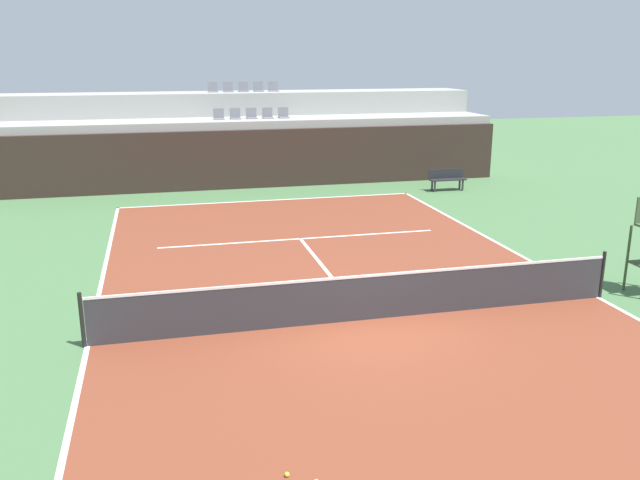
{
  "coord_description": "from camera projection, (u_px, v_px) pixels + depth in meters",
  "views": [
    {
      "loc": [
        -3.94,
        -12.09,
        5.25
      ],
      "look_at": [
        -0.48,
        2.0,
        1.2
      ],
      "focal_mm": 37.22,
      "sensor_mm": 36.0,
      "label": 1
    }
  ],
  "objects": [
    {
      "name": "seating_row_lower",
      "position": [
        252.0,
        116.0,
        27.89
      ],
      "size": [
        3.18,
        0.44,
        0.44
      ],
      "color": "slate",
      "rests_on": "stands_tier_lower"
    },
    {
      "name": "stands_tier_lower",
      "position": [
        253.0,
        151.0,
        28.19
      ],
      "size": [
        20.75,
        2.4,
        2.68
      ],
      "primitive_type": "cube",
      "color": "#9E9E99",
      "rests_on": "ground_plane"
    },
    {
      "name": "centre_service_line",
      "position": [
        327.0,
        272.0,
        16.61
      ],
      "size": [
        0.1,
        6.4,
        0.0
      ],
      "primitive_type": "cube",
      "color": "white",
      "rests_on": "court_surface"
    },
    {
      "name": "seating_row_upper",
      "position": [
        244.0,
        89.0,
        29.87
      ],
      "size": [
        3.18,
        0.44,
        0.44
      ],
      "color": "slate",
      "rests_on": "stands_tier_upper"
    },
    {
      "name": "tennis_ball_1",
      "position": [
        287.0,
        474.0,
        8.53
      ],
      "size": [
        0.07,
        0.07,
        0.07
      ],
      "primitive_type": "sphere",
      "color": "#CCE033",
      "rests_on": "court_surface"
    },
    {
      "name": "sideline_left",
      "position": [
        87.0,
        346.0,
        12.37
      ],
      "size": [
        0.1,
        24.0,
        0.0
      ],
      "primitive_type": "cube",
      "color": "white",
      "rests_on": "court_surface"
    },
    {
      "name": "stands_tier_upper",
      "position": [
        245.0,
        133.0,
        30.3
      ],
      "size": [
        20.75,
        2.4,
        3.66
      ],
      "primitive_type": "cube",
      "color": "#9E9E99",
      "rests_on": "ground_plane"
    },
    {
      "name": "baseline_far",
      "position": [
        269.0,
        200.0,
        24.8
      ],
      "size": [
        11.0,
        0.1,
        0.0
      ],
      "primitive_type": "cube",
      "color": "white",
      "rests_on": "court_surface"
    },
    {
      "name": "service_line_far",
      "position": [
        300.0,
        239.0,
        19.61
      ],
      "size": [
        8.26,
        0.1,
        0.0
      ],
      "primitive_type": "cube",
      "color": "white",
      "rests_on": "court_surface"
    },
    {
      "name": "tennis_net",
      "position": [
        366.0,
        297.0,
        13.49
      ],
      "size": [
        11.08,
        0.08,
        1.07
      ],
      "color": "black",
      "rests_on": "court_surface"
    },
    {
      "name": "ground_plane",
      "position": [
        366.0,
        320.0,
        13.62
      ],
      "size": [
        80.0,
        80.0,
        0.0
      ],
      "primitive_type": "plane",
      "color": "#477042"
    },
    {
      "name": "sideline_right",
      "position": [
        598.0,
        297.0,
        14.87
      ],
      "size": [
        0.1,
        24.0,
        0.0
      ],
      "primitive_type": "cube",
      "color": "white",
      "rests_on": "court_surface"
    },
    {
      "name": "court_surface",
      "position": [
        366.0,
        320.0,
        13.62
      ],
      "size": [
        11.0,
        24.0,
        0.01
      ],
      "primitive_type": "cube",
      "color": "brown",
      "rests_on": "ground_plane"
    },
    {
      "name": "player_bench",
      "position": [
        447.0,
        178.0,
        26.56
      ],
      "size": [
        1.5,
        0.4,
        0.85
      ],
      "color": "#232328",
      "rests_on": "ground_plane"
    },
    {
      "name": "back_wall",
      "position": [
        258.0,
        159.0,
        26.97
      ],
      "size": [
        20.75,
        0.3,
        2.36
      ],
      "primitive_type": "cube",
      "color": "#33231E",
      "rests_on": "ground_plane"
    }
  ]
}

